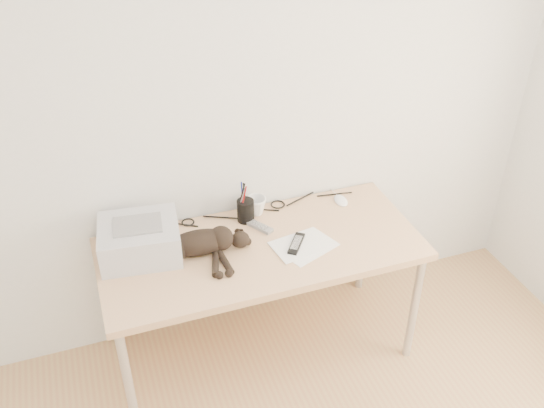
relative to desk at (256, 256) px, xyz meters
name	(u,v)px	position (x,y,z in m)	size (l,w,h in m)	color
wall_back	(237,114)	(0.00, 0.27, 0.69)	(3.50, 3.50, 0.00)	silver
desk	(256,256)	(0.00, 0.00, 0.00)	(1.60, 0.70, 0.74)	tan
printer	(140,240)	(-0.57, 0.05, 0.22)	(0.41, 0.36, 0.18)	silver
papers	(304,246)	(0.20, -0.16, 0.14)	(0.34, 0.28, 0.01)	white
cat	(196,245)	(-0.32, -0.05, 0.19)	(0.60, 0.29, 0.14)	black
mug	(256,206)	(0.07, 0.19, 0.18)	(0.11, 0.11, 0.10)	white
pen_cup	(246,210)	(-0.01, 0.15, 0.20)	(0.09, 0.09, 0.23)	black
remote_grey	(259,226)	(0.04, 0.06, 0.14)	(0.04, 0.16, 0.02)	gray
remote_black	(296,244)	(0.17, -0.14, 0.14)	(0.05, 0.17, 0.02)	black
mouse	(341,199)	(0.54, 0.14, 0.15)	(0.07, 0.12, 0.04)	white
cable_tangle	(243,211)	(0.00, 0.22, 0.14)	(1.36, 0.08, 0.01)	black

